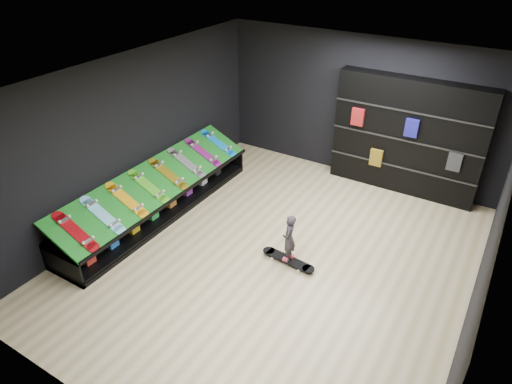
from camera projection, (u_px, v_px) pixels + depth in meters
The scene contains 19 objects.
floor at pixel (275, 256), 7.70m from camera, with size 6.00×7.00×0.01m, color #CCB989.
ceiling at pixel (280, 82), 6.16m from camera, with size 6.00×7.00×0.01m, color white.
wall_back at pixel (359, 108), 9.49m from camera, with size 6.00×0.02×3.00m, color black.
wall_front at pixel (100, 331), 4.37m from camera, with size 6.00×0.02×3.00m, color black.
wall_left at pixel (133, 136), 8.27m from camera, with size 0.02×7.00×3.00m, color black.
wall_right at pixel (491, 241), 5.59m from camera, with size 0.02×7.00×3.00m, color black.
display_rack at pixel (159, 201), 8.71m from camera, with size 0.90×4.50×0.50m, color black, non-canonical shape.
turf_ramp at pixel (158, 181), 8.45m from camera, with size 1.00×4.50×0.04m, color #0F6114.
back_shelving at pixel (407, 137), 9.03m from camera, with size 2.94×0.34×2.35m, color black.
floor_skateboard at pixel (288, 261), 7.52m from camera, with size 0.98×0.22×0.09m, color black, non-canonical shape.
child at pixel (289, 247), 7.36m from camera, with size 0.19×0.13×0.50m, color black.
display_board_0 at pixel (76, 232), 7.04m from camera, with size 0.98×0.22×0.09m, color red, non-canonical shape.
display_board_1 at pixel (103, 215), 7.44m from camera, with size 0.98×0.22×0.09m, color #0CB2E5, non-canonical shape.
display_board_2 at pixel (127, 200), 7.84m from camera, with size 0.98×0.22×0.09m, color orange, non-canonical shape.
display_board_3 at pixel (149, 186), 8.23m from camera, with size 0.98×0.22×0.09m, color green, non-canonical shape.
display_board_4 at pixel (169, 174), 8.63m from camera, with size 0.98×0.22×0.09m, color yellow, non-canonical shape.
display_board_5 at pixel (187, 163), 9.03m from camera, with size 0.98×0.22×0.09m, color black, non-canonical shape.
display_board_6 at pixel (203, 153), 9.43m from camera, with size 0.98×0.22×0.09m, color #2626BF, non-canonical shape.
display_board_7 at pixel (218, 143), 9.82m from camera, with size 0.98×0.22×0.09m, color blue, non-canonical shape.
Camera 1 is at (2.88, -5.33, 4.89)m, focal length 32.00 mm.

